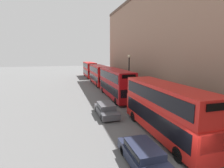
% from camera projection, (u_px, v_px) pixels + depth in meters
% --- Properties ---
extents(bus_leading, '(2.59, 10.33, 4.32)m').
position_uv_depth(bus_leading, '(164.00, 108.00, 14.31)').
color(bus_leading, red).
rests_on(bus_leading, ground).
extents(bus_second_in_queue, '(2.59, 11.13, 4.38)m').
position_uv_depth(bus_second_in_queue, '(116.00, 82.00, 27.05)').
color(bus_second_in_queue, '#A80F14').
rests_on(bus_second_in_queue, ground).
extents(bus_third_in_queue, '(2.59, 10.69, 4.28)m').
position_uv_depth(bus_third_in_queue, '(99.00, 74.00, 39.06)').
color(bus_third_in_queue, red).
rests_on(bus_third_in_queue, ground).
extents(bus_trailing, '(2.59, 10.69, 4.38)m').
position_uv_depth(bus_trailing, '(90.00, 69.00, 51.78)').
color(bus_trailing, red).
rests_on(bus_trailing, ground).
extents(car_dark_sedan, '(1.87, 4.63, 1.29)m').
position_uv_depth(car_dark_sedan, '(144.00, 155.00, 10.55)').
color(car_dark_sedan, '#1E2338').
rests_on(car_dark_sedan, ground).
extents(car_hatchback, '(1.87, 4.64, 1.33)m').
position_uv_depth(car_hatchback, '(106.00, 109.00, 19.34)').
color(car_hatchback, '#47474C').
rests_on(car_hatchback, ground).
extents(street_lamp, '(0.44, 0.44, 6.65)m').
position_uv_depth(street_lamp, '(129.00, 72.00, 26.69)').
color(street_lamp, black).
rests_on(street_lamp, ground).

